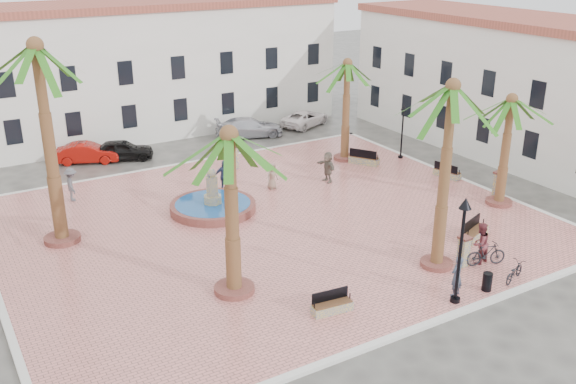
% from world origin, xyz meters
% --- Properties ---
extents(ground, '(120.00, 120.00, 0.00)m').
position_xyz_m(ground, '(0.00, 0.00, 0.00)').
color(ground, '#56544F').
rests_on(ground, ground).
extents(plaza, '(26.00, 22.00, 0.15)m').
position_xyz_m(plaza, '(0.00, 0.00, 0.07)').
color(plaza, '#DA7E78').
rests_on(plaza, ground).
extents(kerb_n, '(26.30, 0.30, 0.16)m').
position_xyz_m(kerb_n, '(0.00, 11.00, 0.08)').
color(kerb_n, silver).
rests_on(kerb_n, ground).
extents(kerb_s, '(26.30, 0.30, 0.16)m').
position_xyz_m(kerb_s, '(0.00, -11.00, 0.08)').
color(kerb_s, silver).
rests_on(kerb_s, ground).
extents(kerb_e, '(0.30, 22.30, 0.16)m').
position_xyz_m(kerb_e, '(13.00, 0.00, 0.08)').
color(kerb_e, silver).
rests_on(kerb_e, ground).
extents(building_north, '(30.40, 7.40, 9.50)m').
position_xyz_m(building_north, '(-0.00, 19.99, 4.77)').
color(building_north, white).
rests_on(building_north, ground).
extents(building_east, '(7.40, 26.40, 9.00)m').
position_xyz_m(building_east, '(19.99, 2.00, 4.52)').
color(building_east, white).
rests_on(building_east, ground).
extents(fountain, '(4.51, 4.51, 2.33)m').
position_xyz_m(fountain, '(-1.89, 2.89, 0.47)').
color(fountain, brown).
rests_on(fountain, plaza).
extents(palm_nw, '(5.48, 5.48, 9.55)m').
position_xyz_m(palm_nw, '(-9.58, 3.18, 8.36)').
color(palm_nw, brown).
rests_on(palm_nw, plaza).
extents(palm_sw, '(5.36, 5.36, 6.99)m').
position_xyz_m(palm_sw, '(-4.66, -5.24, 5.93)').
color(palm_sw, brown).
rests_on(palm_sw, plaza).
extents(palm_s, '(4.60, 4.60, 8.29)m').
position_xyz_m(palm_s, '(3.96, -7.76, 7.30)').
color(palm_s, brown).
rests_on(palm_s, plaza).
extents(palm_e, '(4.60, 4.60, 6.09)m').
position_xyz_m(palm_e, '(11.84, -4.15, 5.19)').
color(palm_e, brown).
rests_on(palm_e, plaza).
extents(palm_ne, '(4.58, 4.58, 6.58)m').
position_xyz_m(palm_ne, '(9.08, 6.36, 5.67)').
color(palm_ne, brown).
rests_on(palm_ne, plaza).
extents(bench_s, '(1.68, 0.67, 0.86)m').
position_xyz_m(bench_s, '(-2.12, -8.54, 0.39)').
color(bench_s, gray).
rests_on(bench_s, plaza).
extents(bench_se, '(1.95, 1.18, 0.98)m').
position_xyz_m(bench_se, '(7.45, -6.63, 0.43)').
color(bench_se, gray).
rests_on(bench_se, plaza).
extents(bench_e, '(0.86, 1.78, 0.90)m').
position_xyz_m(bench_e, '(12.38, 0.38, 0.40)').
color(bench_e, gray).
rests_on(bench_e, plaza).
extents(bench_ne, '(1.51, 1.94, 1.01)m').
position_xyz_m(bench_ne, '(9.57, 4.93, 0.44)').
color(bench_ne, gray).
rests_on(bench_ne, plaza).
extents(lamppost_s, '(0.48, 0.48, 4.43)m').
position_xyz_m(lamppost_s, '(2.49, -10.40, 3.15)').
color(lamppost_s, black).
rests_on(lamppost_s, plaza).
extents(lamppost_e, '(0.39, 0.39, 3.58)m').
position_xyz_m(lamppost_e, '(12.40, 4.69, 2.57)').
color(lamppost_e, black).
rests_on(lamppost_e, plaza).
extents(bollard_se, '(0.51, 0.51, 1.39)m').
position_xyz_m(bollard_se, '(4.94, -8.34, 0.87)').
color(bollard_se, gray).
rests_on(bollard_se, plaza).
extents(bollard_n, '(0.62, 0.62, 1.48)m').
position_xyz_m(bollard_n, '(2.09, 8.45, 0.92)').
color(bollard_n, gray).
rests_on(bollard_n, plaza).
extents(bollard_e, '(0.63, 0.63, 1.53)m').
position_xyz_m(bollard_e, '(12.40, -3.51, 0.94)').
color(bollard_e, gray).
rests_on(bollard_e, plaza).
extents(litter_bin, '(0.40, 0.40, 0.78)m').
position_xyz_m(litter_bin, '(4.23, -10.40, 0.54)').
color(litter_bin, black).
rests_on(litter_bin, plaza).
extents(cyclist_a, '(0.69, 0.51, 1.73)m').
position_xyz_m(cyclist_a, '(2.85, -10.02, 1.01)').
color(cyclist_a, '#394356').
rests_on(cyclist_a, plaza).
extents(bicycle_a, '(1.65, 1.02, 0.82)m').
position_xyz_m(bicycle_a, '(5.82, -10.40, 0.56)').
color(bicycle_a, black).
rests_on(bicycle_a, plaza).
extents(cyclist_b, '(1.01, 0.83, 1.89)m').
position_xyz_m(cyclist_b, '(5.75, -8.50, 1.10)').
color(cyclist_b, brown).
rests_on(cyclist_b, plaza).
extents(bicycle_b, '(1.89, 1.10, 1.10)m').
position_xyz_m(bicycle_b, '(5.83, -8.82, 0.70)').
color(bicycle_b, black).
rests_on(bicycle_b, plaza).
extents(pedestrian_fountain_a, '(0.83, 0.64, 1.52)m').
position_xyz_m(pedestrian_fountain_a, '(2.39, 4.11, 0.91)').
color(pedestrian_fountain_a, '#856958').
rests_on(pedestrian_fountain_a, plaza).
extents(pedestrian_fountain_b, '(1.21, 0.80, 1.91)m').
position_xyz_m(pedestrian_fountain_b, '(-0.22, 4.97, 1.11)').
color(pedestrian_fountain_b, navy).
rests_on(pedestrian_fountain_b, plaza).
extents(pedestrian_north, '(0.82, 1.27, 1.86)m').
position_xyz_m(pedestrian_north, '(-7.88, 8.13, 1.08)').
color(pedestrian_north, '#535258').
rests_on(pedestrian_north, plaza).
extents(pedestrian_east, '(0.57, 1.71, 1.84)m').
position_xyz_m(pedestrian_east, '(5.77, 3.46, 1.07)').
color(pedestrian_east, '#655B4D').
rests_on(pedestrian_east, plaza).
extents(car_black, '(4.30, 2.78, 1.36)m').
position_xyz_m(car_black, '(-3.29, 14.06, 0.68)').
color(car_black, black).
rests_on(car_black, ground).
extents(car_red, '(4.23, 2.81, 1.32)m').
position_xyz_m(car_red, '(-5.37, 14.69, 0.66)').
color(car_red, '#9E1009').
rests_on(car_red, ground).
extents(car_silver, '(5.26, 3.18, 1.43)m').
position_xyz_m(car_silver, '(6.37, 14.58, 0.71)').
color(car_silver, '#BABBC4').
rests_on(car_silver, ground).
extents(car_white, '(4.88, 3.64, 1.23)m').
position_xyz_m(car_white, '(11.47, 14.97, 0.62)').
color(car_white, white).
rests_on(car_white, ground).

